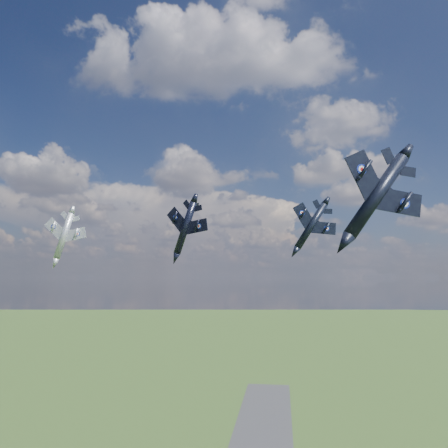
% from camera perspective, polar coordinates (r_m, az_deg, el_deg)
% --- Properties ---
extents(jet_lead_navy, '(12.97, 14.88, 5.57)m').
position_cam_1_polar(jet_lead_navy, '(73.49, -5.08, -0.48)').
color(jet_lead_navy, black).
extents(jet_right_navy, '(15.57, 18.99, 9.81)m').
position_cam_1_polar(jet_right_navy, '(54.52, 19.29, 3.49)').
color(jet_right_navy, black).
extents(jet_high_navy, '(13.80, 17.69, 9.10)m').
position_cam_1_polar(jet_high_navy, '(99.52, 11.30, -0.24)').
color(jet_high_navy, black).
extents(jet_left_silver, '(10.32, 13.29, 5.03)m').
position_cam_1_polar(jet_left_silver, '(89.79, -20.19, -1.46)').
color(jet_left_silver, '#9DA0A7').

